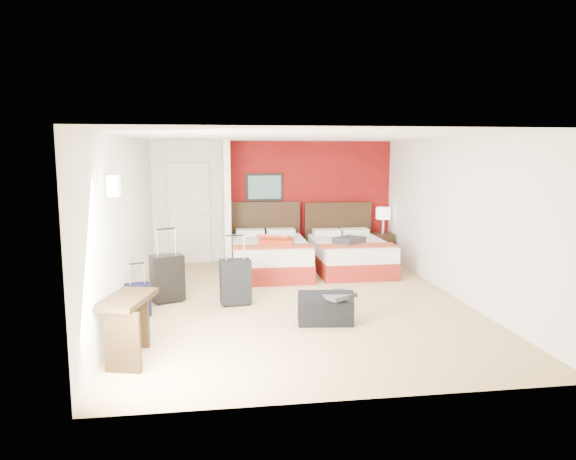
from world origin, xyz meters
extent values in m
plane|color=#D6B783|center=(0.00, 0.00, 0.00)|extent=(6.50, 6.50, 0.00)
cube|color=white|center=(0.00, 3.25, 1.25)|extent=(5.00, 0.04, 2.50)
cube|color=white|center=(-2.50, 0.00, 1.25)|extent=(0.04, 6.50, 2.50)
cube|color=black|center=(-0.20, 3.19, 1.55)|extent=(0.78, 0.03, 0.58)
cube|color=white|center=(-2.38, -1.50, 1.90)|extent=(0.12, 0.20, 0.24)
cube|color=maroon|center=(0.75, 3.23, 1.25)|extent=(3.50, 0.04, 2.50)
cube|color=silver|center=(-1.00, 2.61, 1.25)|extent=(0.12, 1.20, 2.50)
cube|color=silver|center=(-1.75, 3.20, 1.02)|extent=(0.82, 0.06, 2.05)
cube|color=white|center=(-0.22, 1.99, 0.30)|extent=(1.47, 2.06, 0.61)
cube|color=white|center=(1.34, 2.00, 0.29)|extent=(1.36, 1.94, 0.58)
cube|color=#AD2A0E|center=(-0.12, 1.89, 0.66)|extent=(0.82, 0.95, 0.10)
cube|color=#323237|center=(1.24, 1.70, 0.64)|extent=(0.66, 0.64, 0.12)
cube|color=#311D10|center=(2.26, 2.84, 0.29)|extent=(0.46, 0.46, 0.58)
cylinder|color=silver|center=(2.26, 2.84, 0.85)|extent=(0.34, 0.34, 0.54)
cube|color=black|center=(-1.98, 0.28, 0.35)|extent=(0.54, 0.45, 0.70)
cube|color=black|center=(-0.96, -0.01, 0.33)|extent=(0.48, 0.33, 0.66)
cube|color=black|center=(-2.32, -0.44, 0.23)|extent=(0.37, 0.28, 0.45)
cube|color=black|center=(0.20, -1.04, 0.18)|extent=(0.77, 0.48, 0.37)
cube|color=#3E3F44|center=(0.35, -1.09, 0.40)|extent=(0.54, 0.52, 0.06)
cube|color=black|center=(-2.22, -1.95, 0.36)|extent=(0.63, 0.94, 0.71)
camera|label=1|loc=(-1.26, -7.72, 2.28)|focal=32.83mm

